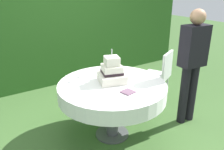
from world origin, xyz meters
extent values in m
plane|color=#3D602D|center=(0.00, 0.00, 0.00)|extent=(20.00, 20.00, 0.00)
cube|color=#28561E|center=(0.00, 2.28, 1.38)|extent=(6.19, 0.60, 2.76)
cylinder|color=#4C4C51|center=(0.00, 0.00, 0.01)|extent=(0.44, 0.44, 0.02)
cylinder|color=#4C4C51|center=(0.00, 0.00, 0.36)|extent=(0.16, 0.16, 0.71)
cylinder|color=olive|center=(0.00, 0.00, 0.73)|extent=(1.31, 1.31, 0.03)
cylinder|color=white|center=(0.00, 0.00, 0.65)|extent=(1.34, 1.34, 0.18)
cube|color=silver|center=(0.03, 0.05, 0.80)|extent=(0.40, 0.40, 0.11)
cube|color=silver|center=(0.03, 0.05, 0.91)|extent=(0.29, 0.29, 0.11)
cube|color=black|center=(0.03, 0.05, 0.87)|extent=(0.30, 0.30, 0.03)
cube|color=silver|center=(0.03, 0.05, 1.01)|extent=(0.21, 0.21, 0.11)
sphere|color=#D13866|center=(0.17, 0.13, 0.88)|extent=(0.07, 0.07, 0.07)
cylinder|color=silver|center=(0.03, 0.05, 1.12)|extent=(0.01, 0.01, 0.09)
cylinder|color=white|center=(-0.10, 0.32, 0.75)|extent=(0.11, 0.11, 0.01)
cylinder|color=white|center=(-0.21, 0.41, 0.75)|extent=(0.13, 0.13, 0.01)
cylinder|color=white|center=(-0.37, 0.32, 0.75)|extent=(0.14, 0.14, 0.01)
cylinder|color=white|center=(0.36, 0.12, 0.75)|extent=(0.11, 0.11, 0.01)
cube|color=#6B4C60|center=(0.01, -0.31, 0.75)|extent=(0.16, 0.16, 0.01)
cylinder|color=white|center=(1.19, 0.61, 0.23)|extent=(0.03, 0.03, 0.45)
cylinder|color=white|center=(0.90, 0.46, 0.23)|extent=(0.03, 0.03, 0.45)
cylinder|color=white|center=(1.33, 0.32, 0.23)|extent=(0.03, 0.03, 0.45)
cylinder|color=white|center=(1.04, 0.18, 0.23)|extent=(0.03, 0.03, 0.45)
cube|color=white|center=(1.12, 0.39, 0.47)|extent=(0.54, 0.54, 0.04)
cube|color=white|center=(1.20, 0.23, 0.69)|extent=(0.38, 0.21, 0.40)
cylinder|color=black|center=(1.17, -0.31, 0.42)|extent=(0.12, 0.12, 0.85)
cylinder|color=black|center=(1.01, -0.29, 0.42)|extent=(0.12, 0.12, 0.85)
cube|color=black|center=(1.09, -0.30, 1.12)|extent=(0.38, 0.23, 0.55)
sphere|color=#A87A5B|center=(1.09, -0.30, 1.50)|extent=(0.20, 0.20, 0.20)
camera|label=1|loc=(-1.47, -2.21, 1.90)|focal=37.79mm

